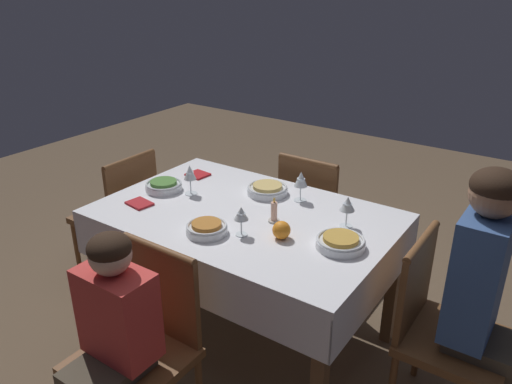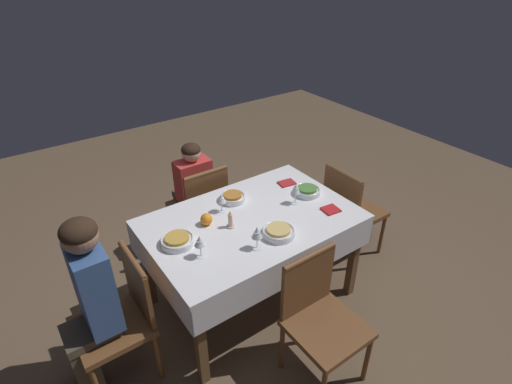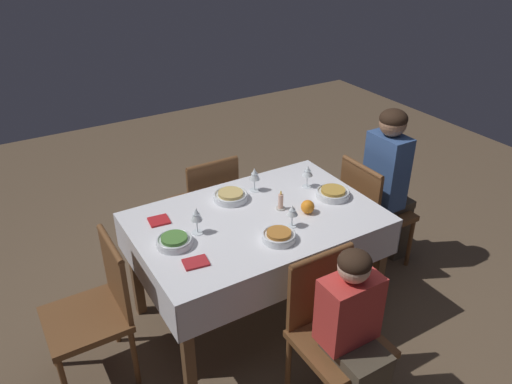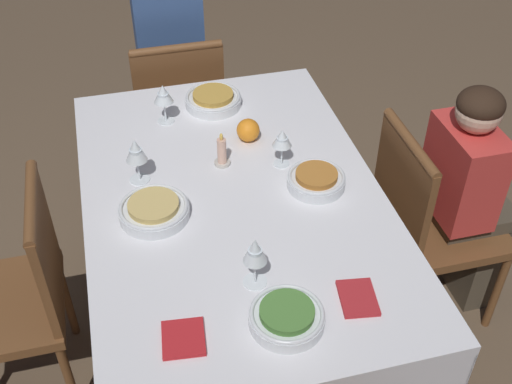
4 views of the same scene
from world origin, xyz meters
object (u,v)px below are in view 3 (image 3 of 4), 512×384
Objects in this scene: bowl_north at (279,236)px; bowl_east at (174,241)px; chair_east at (97,306)px; dining_table at (256,229)px; chair_west at (371,209)px; person_child_red at (355,336)px; napkin_spare_side at (196,262)px; wine_glass_east at (196,215)px; bowl_west at (333,193)px; person_adult_denim at (390,179)px; orange_fruit at (308,207)px; wine_glass_south at (254,175)px; chair_south at (207,202)px; bowl_south at (231,196)px; candle_centerpiece at (281,203)px; wine_glass_north at (292,211)px; chair_north at (333,326)px; napkin_red_folded at (159,221)px; wine_glass_west at (308,171)px.

bowl_north and bowl_east have the same top height.
bowl_east is (-0.47, 0.06, 0.31)m from chair_east.
bowl_north is at bearing 86.05° from dining_table.
person_child_red reaches higher than chair_west.
bowl_east reaches higher than napkin_spare_side.
bowl_west is at bearing 175.81° from wine_glass_east.
person_adult_denim is at bearing -90.00° from chair_west.
napkin_spare_side is (1.53, 0.28, 0.29)m from chair_west.
orange_fruit is at bearing -172.04° from napkin_spare_side.
wine_glass_east reaches higher than wine_glass_south.
chair_south is 3.96× the size of bowl_south.
bowl_east is 1.21× the size of wine_glass_east.
napkin_spare_side is (0.53, 0.99, 0.29)m from chair_south.
wine_glass_south is at bearing -86.59° from candle_centerpiece.
bowl_north is 0.35m from orange_fruit.
dining_table is 11.46× the size of candle_centerpiece.
person_adult_denim is 8.62× the size of wine_glass_north.
person_adult_denim is at bearing -171.46° from bowl_west.
person_child_red is 5.10× the size of bowl_east.
chair_north is 6.14× the size of napkin_spare_side.
person_adult_denim reaches higher than napkin_red_folded.
person_adult_denim reaches higher than bowl_south.
person_adult_denim is 0.62m from bowl_west.
dining_table is 1.68× the size of chair_west.
dining_table is 7.62× the size of bowl_north.
bowl_north and bowl_south have the same top height.
person_adult_denim is 1.56m from wine_glass_east.
wine_glass_west is 1.21× the size of candle_centerpiece.
person_adult_denim is at bearing 90.19° from chair_east.
chair_west is at bearing 168.46° from wine_glass_west.
napkin_red_folded is 0.91× the size of napkin_spare_side.
chair_west is 0.26m from person_adult_denim.
person_child_red is at bearing 66.19° from wine_glass_west.
napkin_spare_side is (-0.03, 0.21, -0.02)m from bowl_east.
wine_glass_north is (0.89, 0.25, 0.39)m from chair_west.
person_child_red is 6.62× the size of wine_glass_west.
orange_fruit is at bearing 103.24° from chair_west.
wine_glass_north is (-1.14, 0.24, 0.39)m from chair_east.
wine_glass_west is (0.07, -0.20, 0.09)m from bowl_west.
wine_glass_east reaches higher than napkin_red_folded.
person_adult_denim is 1.51m from person_child_red.
chair_east is 1.05m from bowl_south.
chair_west is at bearing 164.10° from wine_glass_south.
chair_north is 5.25× the size of wine_glass_east.
dining_table is at bearing 97.79° from bowl_south.
napkin_spare_side is at bearing 91.86° from napkin_red_folded.
bowl_south is at bearing 92.91° from chair_north.
napkin_spare_side is at bearing 127.80° from person_child_red.
chair_north is (-0.02, 0.76, -0.19)m from dining_table.
person_adult_denim is 7.43× the size of wine_glass_south.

